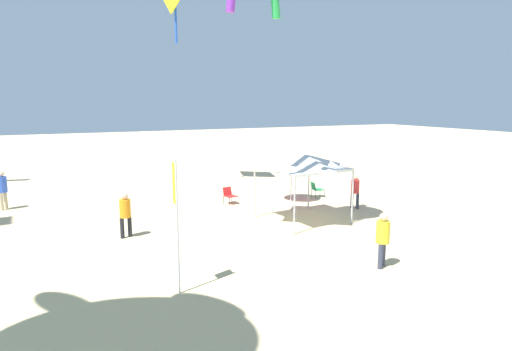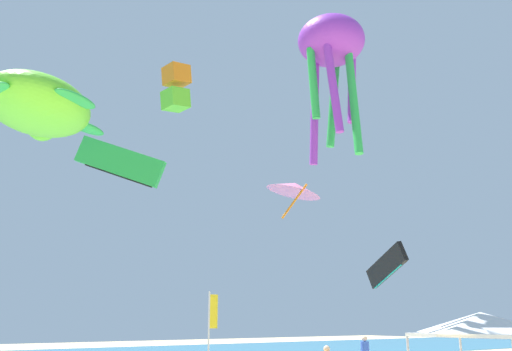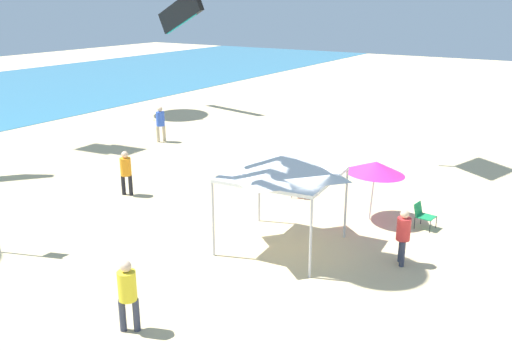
{
  "view_description": "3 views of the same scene",
  "coord_description": "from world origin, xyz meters",
  "px_view_note": "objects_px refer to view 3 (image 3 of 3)",
  "views": [
    {
      "loc": [
        -16.01,
        10.08,
        5.1
      ],
      "look_at": [
        -1.43,
        3.01,
        2.35
      ],
      "focal_mm": 30.89,
      "sensor_mm": 36.0,
      "label": 1
    },
    {
      "loc": [
        -15.13,
        -9.09,
        2.72
      ],
      "look_at": [
        1.29,
        13.11,
        9.86
      ],
      "focal_mm": 39.03,
      "sensor_mm": 36.0,
      "label": 2
    },
    {
      "loc": [
        -13.66,
        -7.32,
        7.16
      ],
      "look_at": [
        -1.09,
        0.63,
        2.4
      ],
      "focal_mm": 38.84,
      "sensor_mm": 36.0,
      "label": 3
    }
  ],
  "objects_px": {
    "person_beachcomber": "(126,170)",
    "beach_umbrella": "(376,168)",
    "kite_parafoil_black": "(180,13)",
    "person_far_stroller": "(403,233)",
    "folding_chair_left_of_tent": "(301,184)",
    "canopy_tent": "(283,165)",
    "person_kite_handler": "(160,121)",
    "person_by_tent": "(127,290)",
    "folding_chair_right_of_tent": "(423,214)"
  },
  "relations": [
    {
      "from": "person_by_tent",
      "to": "kite_parafoil_black",
      "type": "bearing_deg",
      "value": -87.31
    },
    {
      "from": "person_far_stroller",
      "to": "kite_parafoil_black",
      "type": "height_order",
      "value": "kite_parafoil_black"
    },
    {
      "from": "beach_umbrella",
      "to": "person_beachcomber",
      "type": "height_order",
      "value": "beach_umbrella"
    },
    {
      "from": "folding_chair_left_of_tent",
      "to": "person_beachcomber",
      "type": "xyz_separation_m",
      "value": [
        -3.46,
        5.65,
        0.54
      ]
    },
    {
      "from": "folding_chair_left_of_tent",
      "to": "kite_parafoil_black",
      "type": "xyz_separation_m",
      "value": [
        11.43,
        15.11,
        5.81
      ]
    },
    {
      "from": "canopy_tent",
      "to": "person_far_stroller",
      "type": "relative_size",
      "value": 2.04
    },
    {
      "from": "folding_chair_right_of_tent",
      "to": "person_kite_handler",
      "type": "bearing_deg",
      "value": 81.31
    },
    {
      "from": "beach_umbrella",
      "to": "person_by_tent",
      "type": "height_order",
      "value": "beach_umbrella"
    },
    {
      "from": "canopy_tent",
      "to": "folding_chair_left_of_tent",
      "type": "relative_size",
      "value": 4.09
    },
    {
      "from": "canopy_tent",
      "to": "person_kite_handler",
      "type": "bearing_deg",
      "value": 56.35
    },
    {
      "from": "person_kite_handler",
      "to": "person_beachcomber",
      "type": "height_order",
      "value": "person_kite_handler"
    },
    {
      "from": "beach_umbrella",
      "to": "folding_chair_right_of_tent",
      "type": "xyz_separation_m",
      "value": [
        0.17,
        -1.63,
        -1.36
      ]
    },
    {
      "from": "person_far_stroller",
      "to": "person_by_tent",
      "type": "distance_m",
      "value": 7.69
    },
    {
      "from": "person_beachcomber",
      "to": "beach_umbrella",
      "type": "bearing_deg",
      "value": -179.4
    },
    {
      "from": "person_far_stroller",
      "to": "folding_chair_right_of_tent",
      "type": "bearing_deg",
      "value": -20.51
    },
    {
      "from": "canopy_tent",
      "to": "kite_parafoil_black",
      "type": "relative_size",
      "value": 0.69
    },
    {
      "from": "person_kite_handler",
      "to": "person_far_stroller",
      "type": "distance_m",
      "value": 16.76
    },
    {
      "from": "person_far_stroller",
      "to": "person_beachcomber",
      "type": "height_order",
      "value": "person_beachcomber"
    },
    {
      "from": "beach_umbrella",
      "to": "person_by_tent",
      "type": "bearing_deg",
      "value": 166.65
    },
    {
      "from": "person_kite_handler",
      "to": "kite_parafoil_black",
      "type": "height_order",
      "value": "kite_parafoil_black"
    },
    {
      "from": "folding_chair_left_of_tent",
      "to": "person_kite_handler",
      "type": "distance_m",
      "value": 10.74
    },
    {
      "from": "person_kite_handler",
      "to": "person_by_tent",
      "type": "relative_size",
      "value": 1.07
    },
    {
      "from": "person_by_tent",
      "to": "kite_parafoil_black",
      "type": "height_order",
      "value": "kite_parafoil_black"
    },
    {
      "from": "canopy_tent",
      "to": "person_far_stroller",
      "type": "bearing_deg",
      "value": -77.37
    },
    {
      "from": "beach_umbrella",
      "to": "person_beachcomber",
      "type": "relative_size",
      "value": 1.23
    },
    {
      "from": "canopy_tent",
      "to": "person_beachcomber",
      "type": "bearing_deg",
      "value": 83.41
    },
    {
      "from": "canopy_tent",
      "to": "folding_chair_left_of_tent",
      "type": "distance_m",
      "value": 5.05
    },
    {
      "from": "kite_parafoil_black",
      "to": "person_far_stroller",
      "type": "bearing_deg",
      "value": 162.33
    },
    {
      "from": "person_beachcomber",
      "to": "kite_parafoil_black",
      "type": "height_order",
      "value": "kite_parafoil_black"
    },
    {
      "from": "beach_umbrella",
      "to": "folding_chair_right_of_tent",
      "type": "distance_m",
      "value": 2.13
    },
    {
      "from": "folding_chair_left_of_tent",
      "to": "kite_parafoil_black",
      "type": "relative_size",
      "value": 0.17
    },
    {
      "from": "person_kite_handler",
      "to": "kite_parafoil_black",
      "type": "bearing_deg",
      "value": 60.86
    },
    {
      "from": "folding_chair_right_of_tent",
      "to": "person_beachcomber",
      "type": "relative_size",
      "value": 0.47
    },
    {
      "from": "person_beachcomber",
      "to": "person_by_tent",
      "type": "bearing_deg",
      "value": 118.78
    },
    {
      "from": "beach_umbrella",
      "to": "person_far_stroller",
      "type": "relative_size",
      "value": 1.29
    },
    {
      "from": "person_beachcomber",
      "to": "person_by_tent",
      "type": "xyz_separation_m",
      "value": [
        -6.57,
        -6.61,
        0.0
      ]
    },
    {
      "from": "folding_chair_right_of_tent",
      "to": "person_by_tent",
      "type": "distance_m",
      "value": 10.2
    },
    {
      "from": "person_beachcomber",
      "to": "kite_parafoil_black",
      "type": "xyz_separation_m",
      "value": [
        14.9,
        9.47,
        5.27
      ]
    },
    {
      "from": "canopy_tent",
      "to": "person_beachcomber",
      "type": "xyz_separation_m",
      "value": [
        0.84,
        7.27,
        -1.55
      ]
    },
    {
      "from": "folding_chair_right_of_tent",
      "to": "folding_chair_left_of_tent",
      "type": "xyz_separation_m",
      "value": [
        0.59,
        4.8,
        0.0
      ]
    },
    {
      "from": "folding_chair_left_of_tent",
      "to": "person_beachcomber",
      "type": "bearing_deg",
      "value": -162.18
    },
    {
      "from": "canopy_tent",
      "to": "person_by_tent",
      "type": "relative_size",
      "value": 1.93
    },
    {
      "from": "person_kite_handler",
      "to": "folding_chair_left_of_tent",
      "type": "bearing_deg",
      "value": -80.49
    },
    {
      "from": "beach_umbrella",
      "to": "folding_chair_left_of_tent",
      "type": "distance_m",
      "value": 3.53
    },
    {
      "from": "folding_chair_left_of_tent",
      "to": "person_far_stroller",
      "type": "bearing_deg",
      "value": -48.57
    },
    {
      "from": "beach_umbrella",
      "to": "person_kite_handler",
      "type": "bearing_deg",
      "value": 72.12
    },
    {
      "from": "canopy_tent",
      "to": "person_far_stroller",
      "type": "distance_m",
      "value": 3.88
    },
    {
      "from": "canopy_tent",
      "to": "person_kite_handler",
      "type": "relative_size",
      "value": 1.79
    },
    {
      "from": "person_by_tent",
      "to": "kite_parafoil_black",
      "type": "xyz_separation_m",
      "value": [
        21.47,
        16.08,
        5.27
      ]
    },
    {
      "from": "person_kite_handler",
      "to": "folding_chair_right_of_tent",
      "type": "bearing_deg",
      "value": -76.74
    }
  ]
}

